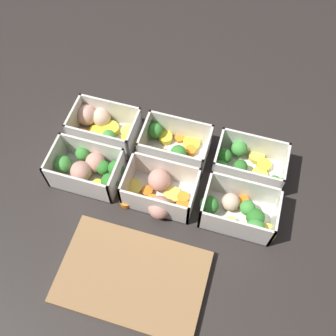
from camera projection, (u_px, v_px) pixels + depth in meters
name	position (u px, v px, depth m)	size (l,w,h in m)	color
ground_plane	(168.00, 174.00, 0.88)	(4.00, 4.00, 0.00)	#282321
container_near_left	(244.00, 165.00, 0.86)	(0.15, 0.12, 0.08)	silver
container_near_center	(173.00, 146.00, 0.89)	(0.15, 0.12, 0.08)	silver
container_near_right	(99.00, 126.00, 0.92)	(0.18, 0.12, 0.08)	silver
container_far_left	(239.00, 212.00, 0.81)	(0.16, 0.10, 0.08)	silver
container_far_center	(159.00, 192.00, 0.83)	(0.16, 0.12, 0.08)	silver
container_far_right	(89.00, 169.00, 0.86)	(0.16, 0.10, 0.08)	silver
cutting_board	(131.00, 277.00, 0.76)	(0.28, 0.18, 0.02)	olive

